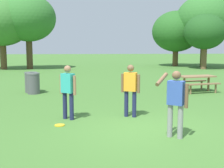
% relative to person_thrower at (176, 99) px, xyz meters
% --- Properties ---
extents(ground_plane, '(120.00, 120.00, 0.00)m').
position_rel_person_thrower_xyz_m(ground_plane, '(-0.58, 0.71, -0.96)').
color(ground_plane, '#447530').
extents(person_thrower, '(0.83, 0.53, 1.64)m').
position_rel_person_thrower_xyz_m(person_thrower, '(0.00, 0.00, 0.00)').
color(person_thrower, gray).
rests_on(person_thrower, ground).
extents(person_catcher, '(0.51, 0.40, 1.64)m').
position_rel_person_thrower_xyz_m(person_catcher, '(-2.72, 1.99, -0.02)').
color(person_catcher, '#1E234C').
rests_on(person_catcher, ground).
extents(person_bystander, '(0.56, 0.36, 1.64)m').
position_rel_person_thrower_xyz_m(person_bystander, '(-0.81, 2.16, -0.02)').
color(person_bystander, '#1E234C').
rests_on(person_bystander, ground).
extents(frisbee, '(0.29, 0.29, 0.03)m').
position_rel_person_thrower_xyz_m(frisbee, '(-2.92, 1.29, -0.95)').
color(frisbee, yellow).
rests_on(frisbee, ground).
extents(picnic_table_near, '(1.96, 1.75, 0.77)m').
position_rel_person_thrower_xyz_m(picnic_table_near, '(3.01, 6.84, -0.40)').
color(picnic_table_near, olive).
rests_on(picnic_table_near, ground).
extents(trash_can_beside_table, '(0.59, 0.59, 0.96)m').
position_rel_person_thrower_xyz_m(trash_can_beside_table, '(-4.87, 7.22, -0.48)').
color(trash_can_beside_table, '#515156').
rests_on(trash_can_beside_table, ground).
extents(trash_can_further_along, '(0.59, 0.59, 0.96)m').
position_rel_person_thrower_xyz_m(trash_can_further_along, '(-4.67, 6.77, -0.48)').
color(trash_can_further_along, '#515156').
rests_on(trash_can_further_along, ground).
extents(tree_tall_left, '(5.03, 5.03, 6.36)m').
position_rel_person_thrower_xyz_m(tree_tall_left, '(-9.88, 20.35, 3.24)').
color(tree_tall_left, brown).
rests_on(tree_tall_left, ground).
extents(tree_broad_center, '(4.92, 4.92, 6.66)m').
position_rel_person_thrower_xyz_m(tree_broad_center, '(-7.62, 20.56, 3.58)').
color(tree_broad_center, '#4C3823').
rests_on(tree_broad_center, ground).
extents(tree_far_right, '(4.84, 4.84, 5.59)m').
position_rel_person_thrower_xyz_m(tree_far_right, '(6.60, 23.01, 2.56)').
color(tree_far_right, brown).
rests_on(tree_far_right, ground).
extents(tree_slender_mid, '(3.70, 3.70, 4.92)m').
position_rel_person_thrower_xyz_m(tree_slender_mid, '(8.17, 19.33, 2.36)').
color(tree_slender_mid, brown).
rests_on(tree_slender_mid, ground).
extents(tree_back_left, '(5.55, 5.55, 7.00)m').
position_rel_person_thrower_xyz_m(tree_back_left, '(9.06, 21.78, 3.66)').
color(tree_back_left, '#4C3823').
rests_on(tree_back_left, ground).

